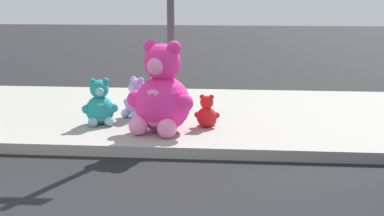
# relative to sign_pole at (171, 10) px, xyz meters

# --- Properties ---
(sidewalk) EXTENTS (28.00, 4.40, 0.15)m
(sidewalk) POSITION_rel_sign_pole_xyz_m (-1.00, 0.80, -1.77)
(sidewalk) COLOR #9E9B93
(sidewalk) RESTS_ON ground_plane
(sign_pole) EXTENTS (0.56, 0.11, 3.20)m
(sign_pole) POSITION_rel_sign_pole_xyz_m (0.00, 0.00, 0.00)
(sign_pole) COLOR #4C4C51
(sign_pole) RESTS_ON sidewalk
(plush_pink_large) EXTENTS (0.97, 0.92, 1.30)m
(plush_pink_large) POSITION_rel_sign_pole_xyz_m (-0.06, -0.59, -1.18)
(plush_pink_large) COLOR #F22D93
(plush_pink_large) RESTS_ON sidewalk
(plush_lavender) EXTENTS (0.46, 0.47, 0.65)m
(plush_lavender) POSITION_rel_sign_pole_xyz_m (-0.59, 0.31, -1.44)
(plush_lavender) COLOR #B28CD8
(plush_lavender) RESTS_ON sidewalk
(plush_red) EXTENTS (0.38, 0.33, 0.49)m
(plush_red) POSITION_rel_sign_pole_xyz_m (0.56, -0.22, -1.50)
(plush_red) COLOR red
(plush_red) RESTS_ON sidewalk
(plush_teal) EXTENTS (0.52, 0.50, 0.70)m
(plush_teal) POSITION_rel_sign_pole_xyz_m (-1.05, -0.21, -1.42)
(plush_teal) COLOR teal
(plush_teal) RESTS_ON sidewalk
(plush_brown) EXTENTS (0.53, 0.51, 0.73)m
(plush_brown) POSITION_rel_sign_pole_xyz_m (-0.32, 1.01, -1.41)
(plush_brown) COLOR olive
(plush_brown) RESTS_ON sidewalk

